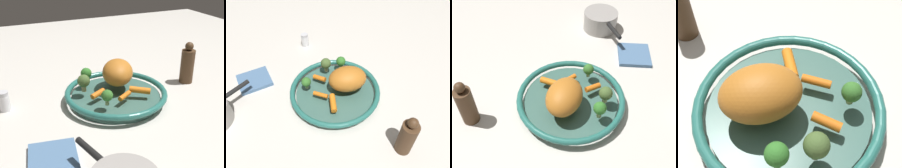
{
  "view_description": "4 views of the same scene",
  "coord_description": "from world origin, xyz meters",
  "views": [
    {
      "loc": [
        -0.81,
        0.37,
        0.48
      ],
      "look_at": [
        -0.02,
        0.02,
        0.08
      ],
      "focal_mm": 46.94,
      "sensor_mm": 36.0,
      "label": 1
    },
    {
      "loc": [
        -0.34,
        -0.45,
        0.65
      ],
      "look_at": [
        0.0,
        -0.01,
        0.07
      ],
      "focal_mm": 34.7,
      "sensor_mm": 36.0,
      "label": 2
    },
    {
      "loc": [
        0.57,
        -0.07,
        0.7
      ],
      "look_at": [
        -0.02,
        -0.02,
        0.08
      ],
      "focal_mm": 44.11,
      "sensor_mm": 36.0,
      "label": 3
    },
    {
      "loc": [
        0.21,
        0.24,
        0.54
      ],
      "look_at": [
        -0.02,
        -0.02,
        0.06
      ],
      "focal_mm": 53.49,
      "sensor_mm": 36.0,
      "label": 4
    }
  ],
  "objects": [
    {
      "name": "baby_carrot_right",
      "position": [
        -0.02,
        0.07,
        0.05
      ],
      "size": [
        0.04,
        0.06,
        0.02
      ],
      "primitive_type": "cylinder",
      "rotation": [
        1.48,
        0.0,
        0.43
      ],
      "color": "orange",
      "rests_on": "serving_bowl"
    },
    {
      "name": "pepper_mill",
      "position": [
        0.03,
        -0.32,
        0.07
      ],
      "size": [
        0.05,
        0.05,
        0.16
      ],
      "color": "#4C331E",
      "rests_on": "ground_plane"
    },
    {
      "name": "serving_bowl",
      "position": [
        0.0,
        0.0,
        0.02
      ],
      "size": [
        0.35,
        0.35,
        0.04
      ],
      "color": "#3D665B",
      "rests_on": "ground_plane"
    },
    {
      "name": "baby_carrot_left",
      "position": [
        -0.07,
        0.0,
        0.05
      ],
      "size": [
        0.04,
        0.06,
        0.02
      ],
      "primitive_type": "cylinder",
      "rotation": [
        1.56,
        0.0,
        0.55
      ],
      "color": "orange",
      "rests_on": "serving_bowl"
    },
    {
      "name": "broccoli_floret_large",
      "position": [
        -0.08,
        0.07,
        0.07
      ],
      "size": [
        0.04,
        0.04,
        0.05
      ],
      "color": "#9AA766",
      "rests_on": "serving_bowl"
    },
    {
      "name": "ground_plane",
      "position": [
        0.0,
        0.0,
        0.0
      ],
      "size": [
        2.48,
        2.48,
        0.0
      ],
      "primitive_type": "plane",
      "color": "beige"
    },
    {
      "name": "baby_carrot_near_rim",
      "position": [
        -0.06,
        -0.06,
        0.05
      ],
      "size": [
        0.05,
        0.07,
        0.03
      ],
      "primitive_type": "cylinder",
      "rotation": [
        1.64,
        0.0,
        5.75
      ],
      "color": "orange",
      "rests_on": "serving_bowl"
    },
    {
      "name": "broccoli_floret_mid",
      "position": [
        0.09,
        0.07,
        0.08
      ],
      "size": [
        0.04,
        0.04,
        0.06
      ],
      "color": "#97AA66",
      "rests_on": "serving_bowl"
    },
    {
      "name": "roast_chicken_piece",
      "position": [
        0.04,
        -0.02,
        0.09
      ],
      "size": [
        0.17,
        0.16,
        0.09
      ],
      "primitive_type": "ellipsoid",
      "rotation": [
        0.0,
        0.0,
        2.69
      ],
      "color": "#BE6E24",
      "rests_on": "serving_bowl"
    },
    {
      "name": "broccoli_floret_small",
      "position": [
        0.03,
        0.1,
        0.08
      ],
      "size": [
        0.04,
        0.04,
        0.06
      ],
      "color": "tan",
      "rests_on": "serving_bowl"
    }
  ]
}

